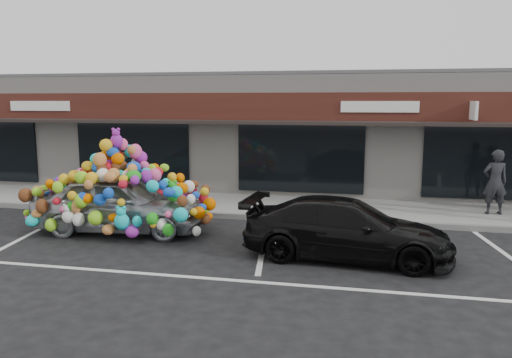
# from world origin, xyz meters

# --- Properties ---
(ground) EXTENTS (90.00, 90.00, 0.00)m
(ground) POSITION_xyz_m (0.00, 0.00, 0.00)
(ground) COLOR black
(ground) RESTS_ON ground
(shop_building) EXTENTS (24.00, 7.20, 4.31)m
(shop_building) POSITION_xyz_m (0.00, 8.44, 2.16)
(shop_building) COLOR beige
(shop_building) RESTS_ON ground
(sidewalk) EXTENTS (26.00, 3.00, 0.15)m
(sidewalk) POSITION_xyz_m (0.00, 4.00, 0.07)
(sidewalk) COLOR gray
(sidewalk) RESTS_ON ground
(kerb) EXTENTS (26.00, 0.18, 0.16)m
(kerb) POSITION_xyz_m (0.00, 2.50, 0.07)
(kerb) COLOR slate
(kerb) RESTS_ON ground
(parking_stripe_left) EXTENTS (0.73, 4.37, 0.01)m
(parking_stripe_left) POSITION_xyz_m (-3.20, 0.20, 0.00)
(parking_stripe_left) COLOR silver
(parking_stripe_left) RESTS_ON ground
(parking_stripe_mid) EXTENTS (0.73, 4.37, 0.01)m
(parking_stripe_mid) POSITION_xyz_m (2.80, 0.20, 0.00)
(parking_stripe_mid) COLOR silver
(parking_stripe_mid) RESTS_ON ground
(parking_stripe_right) EXTENTS (0.73, 4.37, 0.01)m
(parking_stripe_right) POSITION_xyz_m (8.20, 0.20, 0.00)
(parking_stripe_right) COLOR silver
(parking_stripe_right) RESTS_ON ground
(lane_line) EXTENTS (14.00, 0.12, 0.01)m
(lane_line) POSITION_xyz_m (2.00, -2.30, 0.00)
(lane_line) COLOR silver
(lane_line) RESTS_ON ground
(toy_car) EXTENTS (3.13, 4.76, 2.69)m
(toy_car) POSITION_xyz_m (-1.02, 0.53, 0.91)
(toy_car) COLOR #ACB3B8
(toy_car) RESTS_ON ground
(black_sedan) EXTENTS (2.16, 4.54, 1.28)m
(black_sedan) POSITION_xyz_m (4.73, -0.49, 0.64)
(black_sedan) COLOR black
(black_sedan) RESTS_ON ground
(pedestrian_a) EXTENTS (0.72, 0.53, 1.84)m
(pedestrian_a) POSITION_xyz_m (8.71, 4.00, 1.07)
(pedestrian_a) COLOR black
(pedestrian_a) RESTS_ON sidewalk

